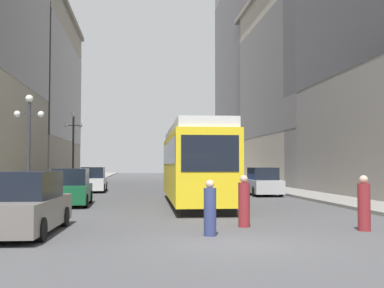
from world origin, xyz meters
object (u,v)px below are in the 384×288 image
(parked_car_left_far, at_px, (25,205))
(lamp_post_left_far, at_px, (73,139))
(parked_car_left_mid, at_px, (71,188))
(pedestrian_crossing_far, at_px, (244,203))
(streetcar, at_px, (194,163))
(pedestrian_on_sidewalk, at_px, (364,205))
(parked_car_left_near, at_px, (93,180))
(pedestrian_crossing_near, at_px, (210,210))
(parked_car_right_far, at_px, (262,182))
(transit_bus, at_px, (210,165))
(lamp_post_left_near, at_px, (29,132))

(parked_car_left_far, relative_size, lamp_post_left_far, 0.83)
(parked_car_left_mid, height_order, pedestrian_crossing_far, parked_car_left_mid)
(streetcar, distance_m, pedestrian_on_sidewalk, 10.97)
(parked_car_left_mid, bearing_deg, parked_car_left_near, 88.62)
(parked_car_left_near, height_order, pedestrian_crossing_near, parked_car_left_near)
(parked_car_right_far, height_order, pedestrian_on_sidewalk, parked_car_right_far)
(parked_car_left_near, xyz_separation_m, parked_car_left_far, (0.00, -21.26, 0.00))
(streetcar, xyz_separation_m, parked_car_right_far, (5.37, 6.55, -1.26))
(transit_bus, bearing_deg, parked_car_left_near, -149.71)
(lamp_post_left_near, distance_m, lamp_post_left_far, 15.61)
(lamp_post_left_near, bearing_deg, pedestrian_crossing_far, -43.40)
(parked_car_left_near, relative_size, pedestrian_on_sidewalk, 2.84)
(parked_car_right_far, bearing_deg, pedestrian_crossing_far, 75.37)
(pedestrian_crossing_near, distance_m, lamp_post_left_near, 12.58)
(parked_car_left_mid, relative_size, pedestrian_on_sidewalk, 2.60)
(streetcar, bearing_deg, parked_car_left_far, -121.78)
(parked_car_left_far, relative_size, lamp_post_left_near, 0.96)
(transit_bus, xyz_separation_m, parked_car_left_far, (-9.64, -26.41, -1.10))
(parked_car_left_near, bearing_deg, parked_car_left_far, -90.82)
(lamp_post_left_far, bearing_deg, parked_car_left_mid, -82.74)
(parked_car_left_far, bearing_deg, parked_car_left_near, 92.67)
(parked_car_right_far, bearing_deg, lamp_post_left_near, 30.98)
(streetcar, bearing_deg, parked_car_left_near, 118.52)
(parked_car_left_mid, xyz_separation_m, parked_car_left_far, (0.00, -9.48, 0.00))
(transit_bus, xyz_separation_m, lamp_post_left_far, (-11.54, -2.02, 2.14))
(parked_car_left_mid, height_order, parked_car_left_far, same)
(transit_bus, height_order, lamp_post_left_near, lamp_post_left_near)
(streetcar, bearing_deg, pedestrian_on_sidewalk, -67.19)
(parked_car_left_mid, relative_size, parked_car_right_far, 0.90)
(lamp_post_left_near, bearing_deg, lamp_post_left_far, 90.00)
(parked_car_left_mid, height_order, pedestrian_on_sidewalk, parked_car_left_mid)
(streetcar, distance_m, lamp_post_left_far, 17.06)
(pedestrian_on_sidewalk, height_order, lamp_post_left_far, lamp_post_left_far)
(transit_bus, xyz_separation_m, pedestrian_on_sidewalk, (0.51, -27.07, -1.16))
(transit_bus, distance_m, lamp_post_left_near, 21.13)
(streetcar, height_order, parked_car_left_far, streetcar)
(parked_car_left_mid, distance_m, lamp_post_left_far, 15.38)
(lamp_post_left_near, bearing_deg, parked_car_left_mid, 19.91)
(parked_car_left_far, bearing_deg, pedestrian_on_sidewalk, -1.03)
(transit_bus, bearing_deg, pedestrian_on_sidewalk, -86.75)
(pedestrian_crossing_near, xyz_separation_m, lamp_post_left_near, (-7.23, 9.89, 2.86))
(pedestrian_crossing_near, relative_size, pedestrian_on_sidewalk, 0.94)
(parked_car_left_far, bearing_deg, transit_bus, 72.62)
(pedestrian_on_sidewalk, relative_size, lamp_post_left_near, 0.32)
(lamp_post_left_far, bearing_deg, pedestrian_crossing_far, -70.06)
(lamp_post_left_near, bearing_deg, pedestrian_on_sidewalk, -38.11)
(streetcar, relative_size, parked_car_left_mid, 2.90)
(parked_car_right_far, relative_size, lamp_post_left_far, 0.80)
(transit_bus, height_order, parked_car_left_far, transit_bus)
(streetcar, distance_m, parked_car_left_mid, 6.25)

